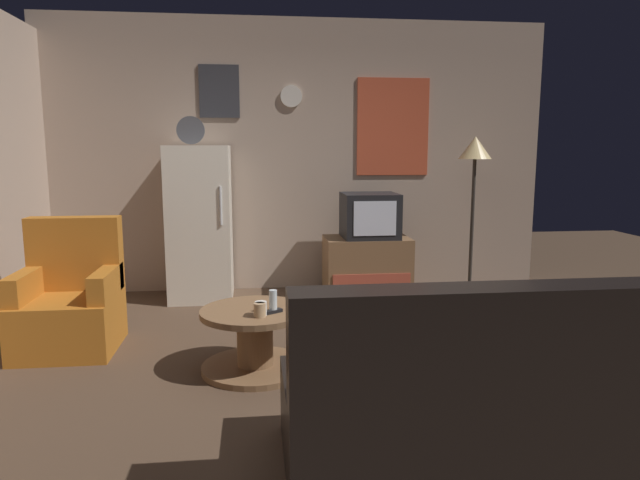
# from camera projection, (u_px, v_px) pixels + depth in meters

# --- Properties ---
(ground_plane) EXTENTS (12.00, 12.00, 0.00)m
(ground_plane) POSITION_uv_depth(u_px,v_px,m) (328.00, 373.00, 3.79)
(ground_plane) COLOR #4C3828
(wall_with_art) EXTENTS (5.20, 0.12, 2.77)m
(wall_with_art) POSITION_uv_depth(u_px,v_px,m) (299.00, 156.00, 5.97)
(wall_with_art) COLOR tan
(wall_with_art) RESTS_ON ground_plane
(fridge) EXTENTS (0.60, 0.62, 1.77)m
(fridge) POSITION_uv_depth(u_px,v_px,m) (200.00, 223.00, 5.57)
(fridge) COLOR silver
(fridge) RESTS_ON ground_plane
(tv_stand) EXTENTS (0.84, 0.53, 0.60)m
(tv_stand) POSITION_uv_depth(u_px,v_px,m) (367.00, 267.00, 5.74)
(tv_stand) COLOR brown
(tv_stand) RESTS_ON ground_plane
(crt_tv) EXTENTS (0.54, 0.51, 0.44)m
(crt_tv) POSITION_uv_depth(u_px,v_px,m) (370.00, 215.00, 5.66)
(crt_tv) COLOR black
(crt_tv) RESTS_ON tv_stand
(standing_lamp) EXTENTS (0.32, 0.32, 1.59)m
(standing_lamp) POSITION_uv_depth(u_px,v_px,m) (475.00, 160.00, 5.63)
(standing_lamp) COLOR #332D28
(standing_lamp) RESTS_ON ground_plane
(coffee_table) EXTENTS (0.72, 0.72, 0.42)m
(coffee_table) POSITION_uv_depth(u_px,v_px,m) (255.00, 340.00, 3.81)
(coffee_table) COLOR brown
(coffee_table) RESTS_ON ground_plane
(wine_glass) EXTENTS (0.05, 0.05, 0.15)m
(wine_glass) POSITION_uv_depth(u_px,v_px,m) (273.00, 301.00, 3.68)
(wine_glass) COLOR silver
(wine_glass) RESTS_ON coffee_table
(mug_ceramic_white) EXTENTS (0.08, 0.08, 0.09)m
(mug_ceramic_white) POSITION_uv_depth(u_px,v_px,m) (261.00, 308.00, 3.63)
(mug_ceramic_white) COLOR silver
(mug_ceramic_white) RESTS_ON coffee_table
(mug_ceramic_tan) EXTENTS (0.08, 0.08, 0.09)m
(mug_ceramic_tan) POSITION_uv_depth(u_px,v_px,m) (260.00, 310.00, 3.59)
(mug_ceramic_tan) COLOR tan
(mug_ceramic_tan) RESTS_ON coffee_table
(remote_control) EXTENTS (0.15, 0.12, 0.02)m
(remote_control) POSITION_uv_depth(u_px,v_px,m) (271.00, 312.00, 3.68)
(remote_control) COLOR black
(remote_control) RESTS_ON coffee_table
(armchair) EXTENTS (0.68, 0.68, 0.96)m
(armchair) POSITION_uv_depth(u_px,v_px,m) (70.00, 304.00, 4.22)
(armchair) COLOR #B2661E
(armchair) RESTS_ON ground_plane
(couch) EXTENTS (1.70, 0.80, 0.92)m
(couch) POSITION_uv_depth(u_px,v_px,m) (469.00, 403.00, 2.64)
(couch) COLOR black
(couch) RESTS_ON ground_plane
(book_stack) EXTENTS (0.21, 0.18, 0.10)m
(book_stack) POSITION_uv_depth(u_px,v_px,m) (425.00, 290.00, 5.79)
(book_stack) COLOR tan
(book_stack) RESTS_ON ground_plane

